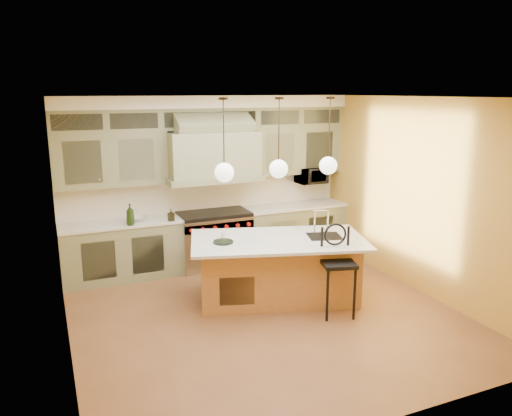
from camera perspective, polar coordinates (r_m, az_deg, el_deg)
name	(u,v)px	position (r m, az deg, el deg)	size (l,w,h in m)	color
floor	(265,315)	(6.96, 1.04, -12.08)	(5.00, 5.00, 0.00)	brown
ceiling	(266,97)	(6.29, 1.15, 12.54)	(5.00, 5.00, 0.00)	white
wall_back	(207,180)	(8.76, -5.67, 3.15)	(5.00, 5.00, 0.00)	#BC8F33
wall_front	(387,275)	(4.42, 14.71, -7.44)	(5.00, 5.00, 0.00)	#BC8F33
wall_left	(60,233)	(5.93, -21.52, -2.63)	(5.00, 5.00, 0.00)	#BC8F33
wall_right	(418,196)	(7.82, 18.03, 1.33)	(5.00, 5.00, 0.00)	#BC8F33
back_cabinetry	(211,184)	(8.52, -5.12, 2.74)	(5.00, 0.77, 2.90)	gray
range	(214,239)	(8.66, -4.80, -3.52)	(1.20, 0.74, 0.96)	silver
kitchen_island	(278,267)	(7.31, 2.52, -6.81)	(2.74, 1.96, 1.35)	#A3653A
counter_stool	(337,264)	(6.82, 9.29, -6.35)	(0.54, 0.54, 1.24)	black
microwave	(311,175)	(9.31, 6.34, 3.74)	(0.54, 0.37, 0.30)	black
oil_bottle_a	(130,215)	(7.96, -14.19, -0.73)	(0.13, 0.13, 0.34)	#1A3113
oil_bottle_b	(171,215)	(8.10, -9.69, -0.80)	(0.09, 0.09, 0.19)	black
fruit_bowl	(138,218)	(8.24, -13.33, -1.15)	(0.31, 0.31, 0.08)	beige
cup	(224,235)	(7.18, -3.73, -3.06)	(0.09, 0.09, 0.09)	white
pendant_left	(224,170)	(6.64, -3.65, 4.32)	(0.26, 0.26, 1.11)	#2D2319
pendant_center	(279,167)	(6.94, 2.59, 4.73)	(0.26, 0.26, 1.11)	#2D2319
pendant_right	(328,164)	(7.33, 8.26, 5.05)	(0.26, 0.26, 1.11)	#2D2319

